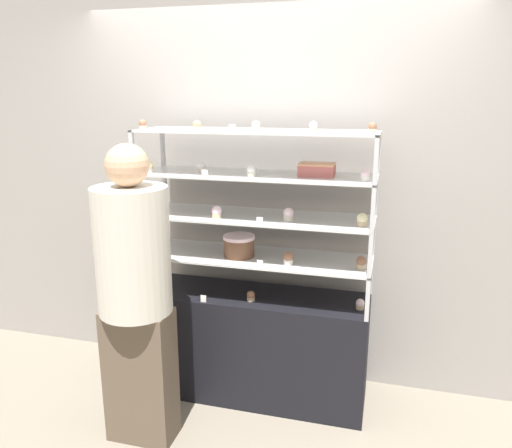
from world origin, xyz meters
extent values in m
plane|color=gray|center=(0.00, 0.00, 0.00)|extent=(20.00, 20.00, 0.00)
cube|color=gray|center=(0.00, 0.36, 1.30)|extent=(8.00, 0.05, 2.60)
cube|color=black|center=(0.00, 0.00, 0.36)|extent=(1.43, 0.44, 0.71)
cube|color=#B7B7BC|center=(-0.70, 0.21, 0.84)|extent=(0.02, 0.02, 0.26)
cube|color=#B7B7BC|center=(0.70, 0.21, 0.84)|extent=(0.02, 0.02, 0.26)
cube|color=#B7B7BC|center=(-0.70, -0.21, 0.84)|extent=(0.02, 0.02, 0.26)
cube|color=#B7B7BC|center=(0.70, -0.21, 0.84)|extent=(0.02, 0.02, 0.26)
cube|color=silver|center=(0.00, 0.00, 0.96)|extent=(1.43, 0.44, 0.01)
cube|color=#B7B7BC|center=(-0.70, 0.21, 1.10)|extent=(0.02, 0.02, 0.26)
cube|color=#B7B7BC|center=(0.70, 0.21, 1.10)|extent=(0.02, 0.02, 0.26)
cube|color=#B7B7BC|center=(-0.70, -0.21, 1.10)|extent=(0.02, 0.02, 0.26)
cube|color=#B7B7BC|center=(0.70, -0.21, 1.10)|extent=(0.02, 0.02, 0.26)
cube|color=silver|center=(0.00, 0.00, 1.22)|extent=(1.43, 0.44, 0.01)
cube|color=#B7B7BC|center=(-0.70, 0.21, 1.36)|extent=(0.02, 0.02, 0.26)
cube|color=#B7B7BC|center=(0.70, 0.21, 1.36)|extent=(0.02, 0.02, 0.26)
cube|color=#B7B7BC|center=(-0.70, -0.21, 1.36)|extent=(0.02, 0.02, 0.26)
cube|color=#B7B7BC|center=(0.70, -0.21, 1.36)|extent=(0.02, 0.02, 0.26)
cube|color=silver|center=(0.00, 0.00, 1.48)|extent=(1.43, 0.44, 0.01)
cube|color=#B7B7BC|center=(-0.70, 0.21, 1.62)|extent=(0.02, 0.02, 0.26)
cube|color=#B7B7BC|center=(0.70, 0.21, 1.62)|extent=(0.02, 0.02, 0.26)
cube|color=#B7B7BC|center=(-0.70, -0.21, 1.62)|extent=(0.02, 0.02, 0.26)
cube|color=#B7B7BC|center=(0.70, -0.21, 1.62)|extent=(0.02, 0.02, 0.26)
cube|color=silver|center=(0.00, 0.00, 1.74)|extent=(1.43, 0.44, 0.01)
cylinder|color=brown|center=(-0.10, -0.03, 1.03)|extent=(0.19, 0.19, 0.11)
cylinder|color=silver|center=(-0.10, -0.03, 1.09)|extent=(0.20, 0.20, 0.02)
cube|color=#C66660|center=(0.36, 0.03, 1.52)|extent=(0.20, 0.15, 0.06)
cube|color=#E5996B|center=(0.36, 0.03, 1.56)|extent=(0.21, 0.15, 0.01)
cylinder|color=#CCB28C|center=(-0.67, -0.10, 0.72)|extent=(0.05, 0.05, 0.02)
sphere|color=#8C5B42|center=(-0.67, -0.10, 0.75)|extent=(0.05, 0.05, 0.05)
cylinder|color=#CCB28C|center=(-0.01, -0.10, 0.72)|extent=(0.05, 0.05, 0.02)
sphere|color=#8C5B42|center=(-0.01, -0.10, 0.75)|extent=(0.05, 0.05, 0.05)
cylinder|color=#CCB28C|center=(0.66, -0.05, 0.72)|extent=(0.05, 0.05, 0.02)
sphere|color=silver|center=(0.66, -0.05, 0.75)|extent=(0.05, 0.05, 0.05)
cube|color=white|center=(-0.28, -0.20, 0.73)|extent=(0.04, 0.00, 0.04)
cylinder|color=#CCB28C|center=(-0.65, -0.09, 0.98)|extent=(0.06, 0.06, 0.03)
sphere|color=#8C5B42|center=(-0.65, -0.09, 1.02)|extent=(0.06, 0.06, 0.06)
cylinder|color=white|center=(0.23, -0.10, 0.98)|extent=(0.06, 0.06, 0.03)
sphere|color=#8C5B42|center=(0.23, -0.10, 1.02)|extent=(0.06, 0.06, 0.06)
cylinder|color=#CCB28C|center=(0.65, -0.07, 0.98)|extent=(0.06, 0.06, 0.03)
sphere|color=#8C5B42|center=(0.65, -0.07, 1.02)|extent=(0.06, 0.06, 0.06)
cube|color=white|center=(0.08, -0.20, 0.99)|extent=(0.04, 0.00, 0.04)
cylinder|color=white|center=(-0.67, -0.12, 1.24)|extent=(0.06, 0.06, 0.03)
sphere|color=#8C5B42|center=(-0.67, -0.12, 1.27)|extent=(0.06, 0.06, 0.06)
cylinder|color=#CCB28C|center=(-0.21, -0.11, 1.24)|extent=(0.06, 0.06, 0.03)
sphere|color=silver|center=(-0.21, -0.11, 1.27)|extent=(0.06, 0.06, 0.06)
cylinder|color=beige|center=(0.21, -0.06, 1.24)|extent=(0.06, 0.06, 0.03)
sphere|color=silver|center=(0.21, -0.06, 1.27)|extent=(0.06, 0.06, 0.06)
cylinder|color=#CCB28C|center=(0.64, -0.08, 1.24)|extent=(0.06, 0.06, 0.03)
sphere|color=#F4EAB2|center=(0.64, -0.08, 1.27)|extent=(0.06, 0.06, 0.06)
cube|color=white|center=(0.08, -0.20, 1.25)|extent=(0.04, 0.00, 0.04)
cylinder|color=beige|center=(-0.64, -0.11, 1.50)|extent=(0.05, 0.05, 0.03)
sphere|color=#F4EAB2|center=(-0.64, -0.11, 1.53)|extent=(0.05, 0.05, 0.05)
cylinder|color=beige|center=(-0.33, -0.04, 1.50)|extent=(0.05, 0.05, 0.03)
sphere|color=white|center=(-0.33, -0.04, 1.53)|extent=(0.05, 0.05, 0.05)
cylinder|color=beige|center=(0.00, -0.10, 1.50)|extent=(0.05, 0.05, 0.03)
sphere|color=white|center=(0.00, -0.10, 1.53)|extent=(0.05, 0.05, 0.05)
cylinder|color=white|center=(0.65, -0.09, 1.50)|extent=(0.05, 0.05, 0.03)
sphere|color=silver|center=(0.65, -0.09, 1.53)|extent=(0.05, 0.05, 0.05)
cube|color=white|center=(-0.25, -0.20, 1.51)|extent=(0.04, 0.00, 0.04)
cylinder|color=#CCB28C|center=(-0.67, -0.11, 1.76)|extent=(0.04, 0.04, 0.02)
sphere|color=#8C5B42|center=(-0.67, -0.11, 1.78)|extent=(0.05, 0.05, 0.05)
cylinder|color=beige|center=(-0.32, -0.12, 1.76)|extent=(0.04, 0.04, 0.02)
sphere|color=#E5996B|center=(-0.32, -0.12, 1.78)|extent=(0.05, 0.05, 0.05)
cylinder|color=#CCB28C|center=(0.01, -0.05, 1.76)|extent=(0.04, 0.04, 0.02)
sphere|color=silver|center=(0.01, -0.05, 1.78)|extent=(0.05, 0.05, 0.05)
cylinder|color=#CCB28C|center=(0.34, -0.03, 1.76)|extent=(0.04, 0.04, 0.02)
sphere|color=silver|center=(0.34, -0.03, 1.78)|extent=(0.05, 0.05, 0.05)
cylinder|color=#CCB28C|center=(0.67, -0.05, 1.76)|extent=(0.04, 0.04, 0.02)
sphere|color=#8C5B42|center=(0.67, -0.05, 1.78)|extent=(0.05, 0.05, 0.05)
cube|color=white|center=(-0.08, -0.20, 1.77)|extent=(0.04, 0.00, 0.04)
cube|color=brown|center=(-0.52, -0.59, 0.40)|extent=(0.38, 0.21, 0.80)
cylinder|color=beige|center=(-0.52, -0.59, 1.14)|extent=(0.40, 0.40, 0.69)
sphere|color=tan|center=(-0.52, -0.59, 1.60)|extent=(0.22, 0.22, 0.22)
camera|label=1|loc=(0.77, -2.86, 1.95)|focal=35.00mm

